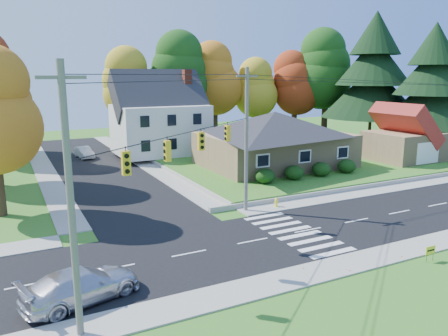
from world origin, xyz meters
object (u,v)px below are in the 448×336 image
(silver_sedan, at_px, (82,285))
(fire_hydrant, at_px, (276,203))
(white_car, at_px, (84,152))
(ranch_house, at_px, (275,138))

(silver_sedan, height_order, fire_hydrant, silver_sedan)
(silver_sedan, bearing_deg, white_car, -25.46)
(silver_sedan, xyz_separation_m, fire_hydrant, (14.91, 7.55, -0.40))
(fire_hydrant, bearing_deg, ranch_house, 57.36)
(ranch_house, relative_size, white_car, 3.73)
(ranch_house, height_order, fire_hydrant, ranch_house)
(ranch_house, relative_size, silver_sedan, 2.90)
(silver_sedan, relative_size, fire_hydrant, 6.92)
(ranch_house, xyz_separation_m, white_car, (-16.20, 15.32, -2.60))
(silver_sedan, xyz_separation_m, white_car, (5.80, 33.95, -0.08))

